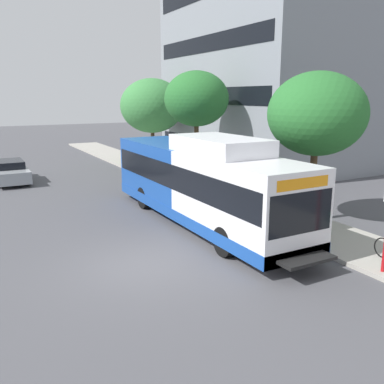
{
  "coord_description": "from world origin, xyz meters",
  "views": [
    {
      "loc": [
        -4.41,
        -11.17,
        5.1
      ],
      "look_at": [
        2.91,
        2.04,
        1.6
      ],
      "focal_mm": 38.74,
      "sensor_mm": 36.0,
      "label": 1
    }
  ],
  "objects_px": {
    "transit_bus": "(201,183)",
    "street_tree_far_block": "(152,106)",
    "street_tree_near_stop": "(317,114)",
    "street_tree_mid_block": "(196,99)",
    "parked_car_far_lane": "(11,171)"
  },
  "relations": [
    {
      "from": "transit_bus",
      "to": "street_tree_far_block",
      "type": "relative_size",
      "value": 1.96
    },
    {
      "from": "transit_bus",
      "to": "street_tree_far_block",
      "type": "height_order",
      "value": "street_tree_far_block"
    },
    {
      "from": "street_tree_near_stop",
      "to": "street_tree_mid_block",
      "type": "relative_size",
      "value": 0.92
    },
    {
      "from": "street_tree_mid_block",
      "to": "street_tree_far_block",
      "type": "relative_size",
      "value": 1.03
    },
    {
      "from": "street_tree_far_block",
      "to": "street_tree_near_stop",
      "type": "bearing_deg",
      "value": -90.52
    },
    {
      "from": "street_tree_mid_block",
      "to": "street_tree_far_block",
      "type": "height_order",
      "value": "street_tree_mid_block"
    },
    {
      "from": "parked_car_far_lane",
      "to": "street_tree_far_block",
      "type": "bearing_deg",
      "value": 10.96
    },
    {
      "from": "street_tree_mid_block",
      "to": "transit_bus",
      "type": "bearing_deg",
      "value": -118.43
    },
    {
      "from": "street_tree_near_stop",
      "to": "parked_car_far_lane",
      "type": "distance_m",
      "value": 18.21
    },
    {
      "from": "transit_bus",
      "to": "street_tree_near_stop",
      "type": "relative_size",
      "value": 2.06
    },
    {
      "from": "transit_bus",
      "to": "street_tree_mid_block",
      "type": "bearing_deg",
      "value": 61.57
    },
    {
      "from": "transit_bus",
      "to": "street_tree_mid_block",
      "type": "height_order",
      "value": "street_tree_mid_block"
    },
    {
      "from": "street_tree_near_stop",
      "to": "street_tree_far_block",
      "type": "distance_m",
      "value": 16.67
    },
    {
      "from": "transit_bus",
      "to": "street_tree_mid_block",
      "type": "relative_size",
      "value": 1.9
    },
    {
      "from": "street_tree_near_stop",
      "to": "street_tree_mid_block",
      "type": "bearing_deg",
      "value": 90.57
    }
  ]
}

